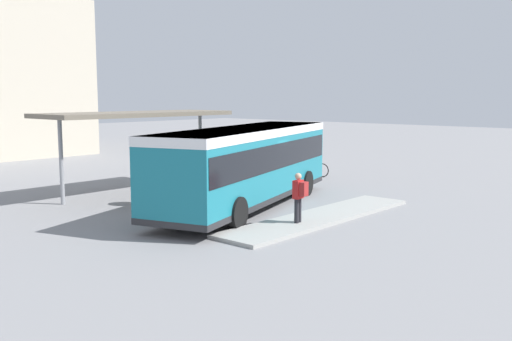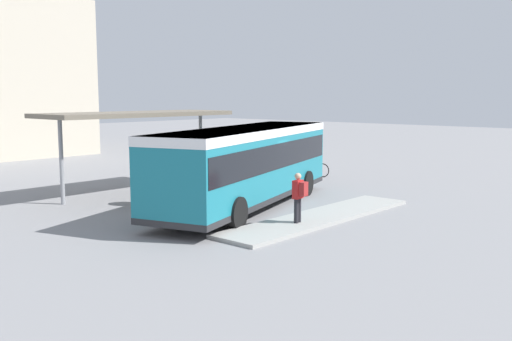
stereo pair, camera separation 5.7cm
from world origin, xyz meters
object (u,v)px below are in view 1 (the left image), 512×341
at_px(bicycle_red, 305,167).
at_px(potted_planter_near_shelter, 204,177).
at_px(potted_planter_far_side, 148,186).
at_px(city_bus, 246,161).
at_px(pedestrian_waiting, 299,194).
at_px(bicycle_green, 314,169).

height_order(bicycle_red, potted_planter_near_shelter, potted_planter_near_shelter).
bearing_deg(potted_planter_far_side, city_bus, -55.94).
bearing_deg(bicycle_red, potted_planter_far_side, -94.60).
bearing_deg(bicycle_red, potted_planter_near_shelter, -93.69).
distance_m(pedestrian_waiting, potted_planter_far_side, 6.53).
height_order(city_bus, pedestrian_waiting, city_bus).
relative_size(bicycle_green, bicycle_red, 0.95).
distance_m(pedestrian_waiting, bicycle_red, 12.10).
xyz_separation_m(city_bus, bicycle_green, (8.34, 2.92, -1.37)).
xyz_separation_m(bicycle_red, potted_planter_far_side, (-10.73, -0.58, 0.35)).
bearing_deg(bicycle_green, potted_planter_near_shelter, -99.51).
bearing_deg(bicycle_red, bicycle_green, -27.54).
xyz_separation_m(potted_planter_near_shelter, potted_planter_far_side, (-2.90, -0.03, -0.01)).
xyz_separation_m(bicycle_green, potted_planter_near_shelter, (-7.55, 0.23, 0.37)).
height_order(bicycle_red, potted_planter_far_side, potted_planter_far_side).
bearing_deg(city_bus, bicycle_red, 5.40).
distance_m(city_bus, bicycle_green, 8.95).
relative_size(pedestrian_waiting, potted_planter_near_shelter, 1.12).
relative_size(bicycle_green, potted_planter_far_side, 1.20).
bearing_deg(bicycle_green, bicycle_red, 152.36).
relative_size(city_bus, bicycle_red, 6.33).
xyz_separation_m(pedestrian_waiting, bicycle_red, (9.82, 7.04, -0.65)).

